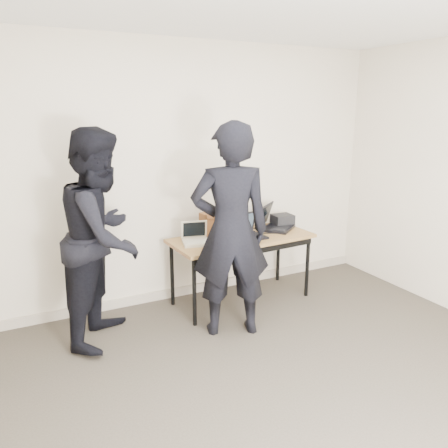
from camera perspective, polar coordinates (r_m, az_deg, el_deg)
room at (r=2.73m, az=13.29°, el=0.12°), size 4.60×4.60×2.80m
desk at (r=4.60m, az=2.39°, el=-2.41°), size 1.54×0.74×0.72m
laptop_beige at (r=4.36m, az=-3.70°, el=-2.01°), size 0.31×0.31×0.21m
laptop_center at (r=4.56m, az=3.01°, el=-1.04°), size 0.34×0.33×0.25m
laptop_right at (r=4.91m, az=6.50°, el=0.10°), size 0.52×0.51×0.27m
leather_satchel at (r=4.66m, az=-0.87°, el=0.23°), size 0.38×0.22×0.25m
tissue at (r=4.64m, az=-0.58°, el=2.16°), size 0.15×0.12×0.08m
equipment_box at (r=5.04m, az=7.63°, el=0.49°), size 0.23×0.20×0.13m
power_brick at (r=4.33m, az=0.91°, el=-2.47°), size 0.07×0.05×0.03m
cables at (r=4.60m, az=2.89°, el=-1.58°), size 1.16×0.43×0.01m
person_typist at (r=3.87m, az=0.87°, el=-1.00°), size 0.81×0.66×1.93m
person_observer at (r=3.94m, az=-15.55°, el=-1.65°), size 1.09×1.16×1.88m
baseboard at (r=4.99m, az=-4.31°, el=-8.48°), size 4.50×0.03×0.10m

